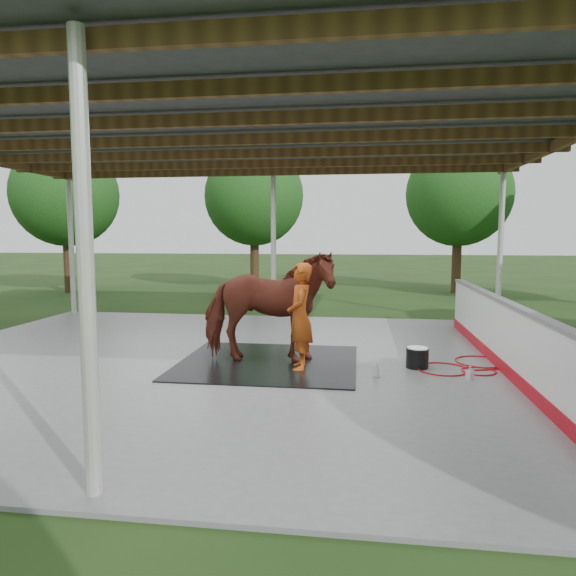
# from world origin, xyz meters

# --- Properties ---
(ground) EXTENTS (100.00, 100.00, 0.00)m
(ground) POSITION_xyz_m (0.00, 0.00, 0.00)
(ground) COLOR #1E3814
(concrete_slab) EXTENTS (12.00, 10.00, 0.05)m
(concrete_slab) POSITION_xyz_m (0.00, 0.00, 0.03)
(concrete_slab) COLOR slate
(concrete_slab) RESTS_ON ground
(pavilion_structure) EXTENTS (12.60, 10.60, 4.05)m
(pavilion_structure) POSITION_xyz_m (0.00, -0.00, 3.97)
(pavilion_structure) COLOR beige
(pavilion_structure) RESTS_ON ground
(dasher_board) EXTENTS (0.16, 8.00, 1.15)m
(dasher_board) POSITION_xyz_m (4.60, 0.00, 0.59)
(dasher_board) COLOR #AF0E19
(dasher_board) RESTS_ON concrete_slab
(tree_belt) EXTENTS (28.00, 28.00, 5.80)m
(tree_belt) POSITION_xyz_m (0.30, 0.90, 3.79)
(tree_belt) COLOR #382314
(tree_belt) RESTS_ON ground
(rubber_mat) EXTENTS (3.03, 2.84, 0.02)m
(rubber_mat) POSITION_xyz_m (0.69, -0.06, 0.06)
(rubber_mat) COLOR black
(rubber_mat) RESTS_ON concrete_slab
(horse) EXTENTS (2.36, 1.25, 1.92)m
(horse) POSITION_xyz_m (0.69, -0.06, 1.03)
(horse) COLOR maroon
(horse) RESTS_ON rubber_mat
(handler) EXTENTS (0.50, 0.69, 1.76)m
(handler) POSITION_xyz_m (1.29, -0.41, 0.93)
(handler) COLOR #B74813
(handler) RESTS_ON concrete_slab
(wash_bucket) EXTENTS (0.37, 0.37, 0.34)m
(wash_bucket) POSITION_xyz_m (3.21, -0.05, 0.23)
(wash_bucket) COLOR black
(wash_bucket) RESTS_ON concrete_slab
(soap_bottle_a) EXTENTS (0.12, 0.12, 0.26)m
(soap_bottle_a) POSITION_xyz_m (2.51, -0.73, 0.18)
(soap_bottle_a) COLOR silver
(soap_bottle_a) RESTS_ON concrete_slab
(soap_bottle_b) EXTENTS (0.13, 0.13, 0.21)m
(soap_bottle_b) POSITION_xyz_m (3.94, -0.65, 0.15)
(soap_bottle_b) COLOR #338CD8
(soap_bottle_b) RESTS_ON concrete_slab
(hose_coil) EXTENTS (2.08, 1.45, 0.02)m
(hose_coil) POSITION_xyz_m (4.03, 0.12, 0.06)
(hose_coil) COLOR red
(hose_coil) RESTS_ON concrete_slab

